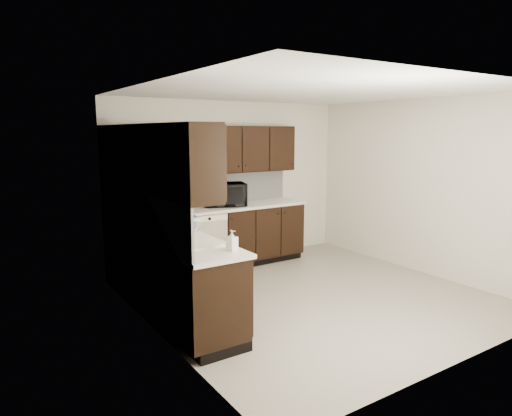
{
  "coord_description": "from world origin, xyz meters",
  "views": [
    {
      "loc": [
        -3.57,
        -4.17,
        2.04
      ],
      "look_at": [
        -0.44,
        0.6,
        1.08
      ],
      "focal_mm": 32.0,
      "sensor_mm": 36.0,
      "label": 1
    }
  ],
  "objects_px": {
    "microwave": "(224,195)",
    "storage_bin": "(172,228)",
    "toaster_oven": "(151,205)",
    "blue_pitcher": "(185,224)",
    "sink": "(187,247)"
  },
  "relations": [
    {
      "from": "sink",
      "to": "storage_bin",
      "type": "xyz_separation_m",
      "value": [
        -0.03,
        0.3,
        0.15
      ]
    },
    {
      "from": "sink",
      "to": "blue_pitcher",
      "type": "bearing_deg",
      "value": 68.88
    },
    {
      "from": "toaster_oven",
      "to": "microwave",
      "type": "bearing_deg",
      "value": 16.99
    },
    {
      "from": "storage_bin",
      "to": "blue_pitcher",
      "type": "height_order",
      "value": "blue_pitcher"
    },
    {
      "from": "microwave",
      "to": "blue_pitcher",
      "type": "distance_m",
      "value": 1.98
    },
    {
      "from": "microwave",
      "to": "storage_bin",
      "type": "distance_m",
      "value": 2.02
    },
    {
      "from": "microwave",
      "to": "sink",
      "type": "bearing_deg",
      "value": -109.48
    },
    {
      "from": "toaster_oven",
      "to": "storage_bin",
      "type": "xyz_separation_m",
      "value": [
        -0.28,
        -1.38,
        -0.03
      ]
    },
    {
      "from": "sink",
      "to": "microwave",
      "type": "distance_m",
      "value": 2.23
    },
    {
      "from": "blue_pitcher",
      "to": "toaster_oven",
      "type": "bearing_deg",
      "value": 79.91
    },
    {
      "from": "microwave",
      "to": "storage_bin",
      "type": "bearing_deg",
      "value": -115.56
    },
    {
      "from": "blue_pitcher",
      "to": "sink",
      "type": "bearing_deg",
      "value": -115.03
    },
    {
      "from": "sink",
      "to": "storage_bin",
      "type": "relative_size",
      "value": 1.8
    },
    {
      "from": "blue_pitcher",
      "to": "storage_bin",
      "type": "bearing_deg",
      "value": 149.51
    },
    {
      "from": "toaster_oven",
      "to": "blue_pitcher",
      "type": "distance_m",
      "value": 1.46
    }
  ]
}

